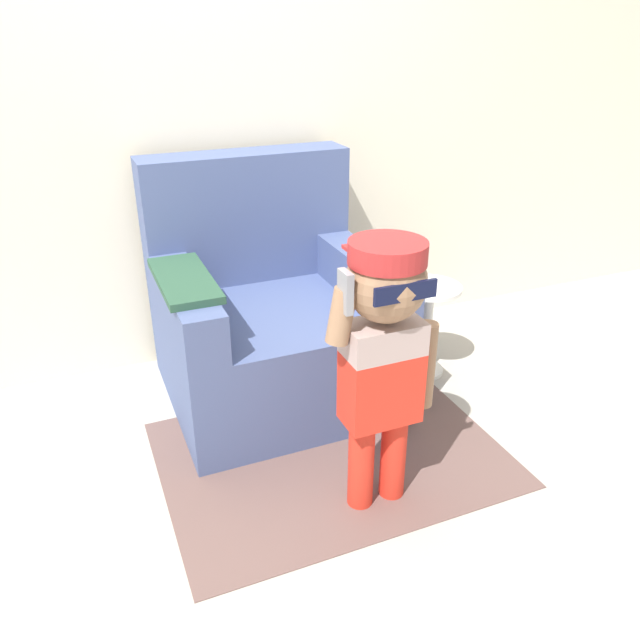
% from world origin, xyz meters
% --- Properties ---
extents(ground_plane, '(10.00, 10.00, 0.00)m').
position_xyz_m(ground_plane, '(0.00, 0.00, 0.00)').
color(ground_plane, '#ADA89E').
extents(wall_back, '(10.00, 0.05, 2.60)m').
position_xyz_m(wall_back, '(0.00, 0.80, 1.30)').
color(wall_back, beige).
rests_on(wall_back, ground_plane).
extents(armchair, '(0.97, 0.93, 1.05)m').
position_xyz_m(armchair, '(0.19, 0.32, 0.37)').
color(armchair, '#475684').
rests_on(armchair, ground_plane).
extents(person_child, '(0.40, 0.30, 0.99)m').
position_xyz_m(person_child, '(0.29, -0.56, 0.66)').
color(person_child, red).
rests_on(person_child, ground_plane).
extents(side_table, '(0.30, 0.30, 0.46)m').
position_xyz_m(side_table, '(0.93, 0.15, 0.28)').
color(side_table, white).
rests_on(side_table, ground_plane).
extents(rug, '(1.33, 0.99, 0.01)m').
position_xyz_m(rug, '(0.24, -0.27, 0.00)').
color(rug, brown).
rests_on(rug, ground_plane).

